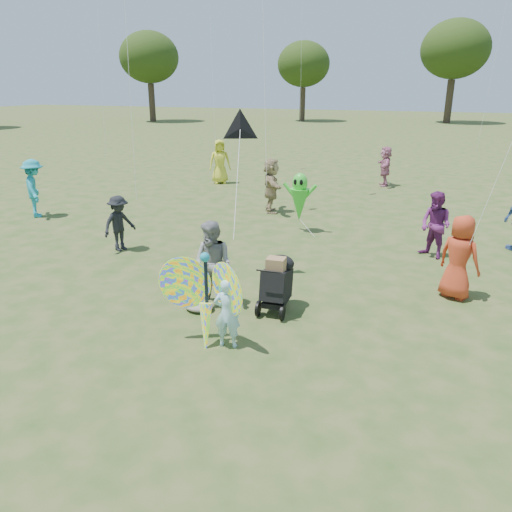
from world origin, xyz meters
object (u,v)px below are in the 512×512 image
at_px(alien_kite, 299,199).
at_px(crowd_a, 459,257).
at_px(crowd_d, 271,186).
at_px(crowd_j, 385,166).
at_px(crowd_g, 220,162).
at_px(crowd_i, 35,188).
at_px(adult_man, 213,265).
at_px(child_girl, 227,313).
at_px(crowd_b, 119,223).
at_px(crowd_e, 435,225).
at_px(jogging_stroller, 277,280).
at_px(butterfly_kite, 206,299).

bearing_deg(alien_kite, crowd_a, -38.67).
height_order(crowd_a, crowd_d, crowd_d).
height_order(crowd_j, alien_kite, alien_kite).
xyz_separation_m(crowd_a, crowd_g, (-9.77, 9.54, 0.08)).
height_order(crowd_d, crowd_i, crowd_i).
distance_m(adult_man, crowd_a, 4.92).
xyz_separation_m(crowd_a, crowd_d, (-5.92, 5.43, 0.05)).
bearing_deg(adult_man, child_girl, -43.70).
bearing_deg(alien_kite, crowd_i, -170.44).
bearing_deg(crowd_g, adult_man, -95.55).
height_order(crowd_b, crowd_e, crowd_e).
xyz_separation_m(crowd_e, crowd_i, (-12.32, -0.40, 0.10)).
bearing_deg(crowd_g, crowd_i, -142.70).
bearing_deg(crowd_e, jogging_stroller, -84.66).
distance_m(crowd_e, alien_kite, 3.95).
xyz_separation_m(crowd_i, butterfly_kite, (9.01, -5.62, -0.12)).
height_order(child_girl, crowd_a, crowd_a).
xyz_separation_m(adult_man, crowd_b, (-3.79, 2.24, -0.13)).
height_order(crowd_d, butterfly_kite, crowd_d).
distance_m(crowd_j, alien_kite, 8.21).
xyz_separation_m(adult_man, crowd_e, (3.87, 4.60, -0.02)).
height_order(crowd_a, alien_kite, alien_kite).
relative_size(crowd_i, jogging_stroller, 1.72).
bearing_deg(crowd_i, alien_kite, -124.21).
bearing_deg(alien_kite, butterfly_kite, -85.96).
relative_size(crowd_d, crowd_j, 1.09).
relative_size(crowd_e, alien_kite, 0.96).
height_order(crowd_a, jogging_stroller, crowd_a).
distance_m(crowd_b, crowd_e, 8.02).
relative_size(crowd_b, jogging_stroller, 1.33).
relative_size(crowd_b, crowd_g, 0.77).
bearing_deg(crowd_i, crowd_e, -131.88).
bearing_deg(alien_kite, adult_man, -90.64).
bearing_deg(adult_man, crowd_j, 96.59).
distance_m(crowd_d, butterfly_kite, 9.22).
distance_m(crowd_j, butterfly_kite, 15.17).
xyz_separation_m(butterfly_kite, alien_kite, (-0.50, 7.06, 0.15)).
bearing_deg(butterfly_kite, crowd_j, 86.61).
xyz_separation_m(child_girl, butterfly_kite, (-0.37, -0.03, 0.21)).
bearing_deg(butterfly_kite, adult_man, 111.54).
bearing_deg(crowd_j, butterfly_kite, -16.41).
relative_size(crowd_g, butterfly_kite, 1.05).
relative_size(crowd_a, crowd_i, 0.92).
xyz_separation_m(crowd_d, crowd_j, (2.95, 6.15, -0.08)).
relative_size(crowd_g, jogging_stroller, 1.73).
xyz_separation_m(crowd_a, crowd_i, (-12.88, 2.06, 0.07)).
bearing_deg(alien_kite, crowd_d, 128.88).
relative_size(child_girl, crowd_b, 0.83).
relative_size(adult_man, crowd_b, 1.17).
relative_size(crowd_d, crowd_e, 1.09).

